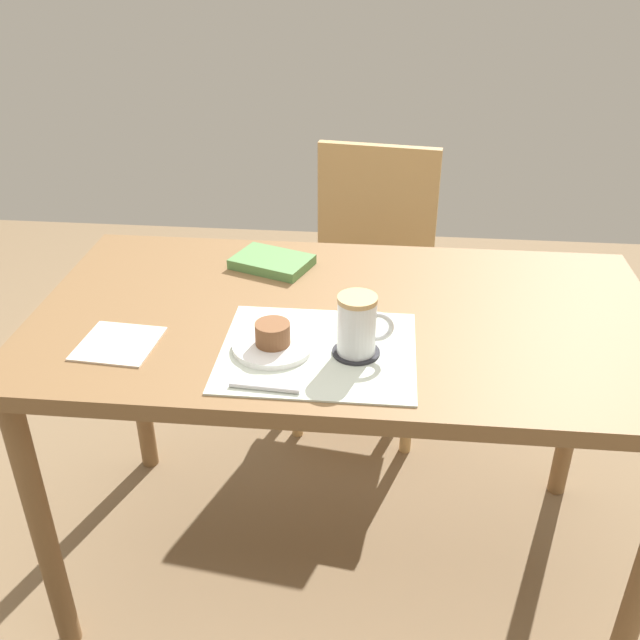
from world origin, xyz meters
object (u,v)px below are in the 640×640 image
dining_table (345,344)px  pastry_plate (273,346)px  wooden_chair (369,276)px  small_book (272,262)px  pastry (273,333)px  coffee_mug (358,324)px

dining_table → pastry_plate: pastry_plate is taller
wooden_chair → small_book: 0.62m
pastry_plate → pastry: 0.03m
dining_table → pastry_plate: (-0.13, -0.17, 0.09)m
pastry → coffee_mug: coffee_mug is taller
pastry_plate → small_book: bearing=99.2°
pastry_plate → wooden_chair: bearing=79.6°
dining_table → small_book: small_book is taller
wooden_chair → pastry_plate: 0.94m
coffee_mug → dining_table: bearing=101.0°
pastry → pastry_plate: bearing=0.0°
dining_table → pastry_plate: size_ratio=8.40×
coffee_mug → small_book: 0.45m
pastry_plate → pastry: bearing=0.0°
pastry → small_book: pastry is taller
dining_table → pastry_plate: bearing=-128.9°
small_book → wooden_chair: bearing=86.9°
pastry → small_book: (-0.06, 0.38, -0.03)m
dining_table → coffee_mug: 0.23m
pastry → coffee_mug: 0.17m
wooden_chair → pastry: wooden_chair is taller
wooden_chair → pastry_plate: bearing=87.3°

